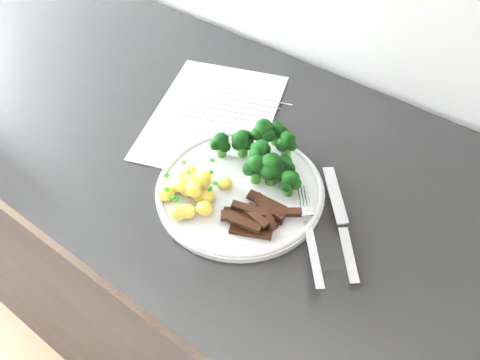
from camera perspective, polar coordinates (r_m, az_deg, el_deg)
counter at (r=1.21m, az=4.97°, el=-16.33°), size 2.51×0.63×0.94m
recipe_paper at (r=0.95m, az=-3.05°, el=7.43°), size 0.32×0.37×0.00m
plate at (r=0.81m, az=0.00°, el=-1.07°), size 0.27×0.27×0.02m
broccoli at (r=0.81m, az=2.88°, el=3.20°), size 0.18×0.13×0.07m
potatoes at (r=0.78m, az=-5.51°, el=-0.94°), size 0.10×0.11×0.04m
beef_strips at (r=0.76m, az=2.11°, el=-4.03°), size 0.11×0.10×0.03m
fork at (r=0.74m, az=8.13°, el=-6.60°), size 0.13×0.16×0.02m
knife at (r=0.76m, az=11.81°, el=-6.21°), size 0.15×0.18×0.02m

